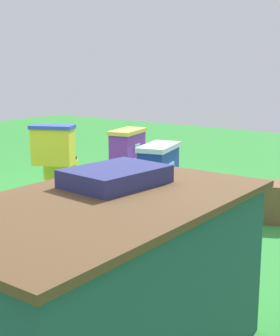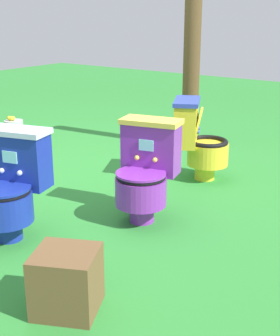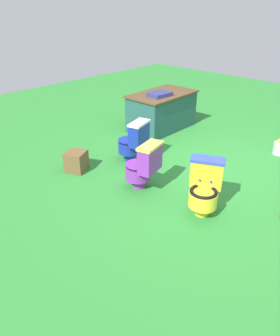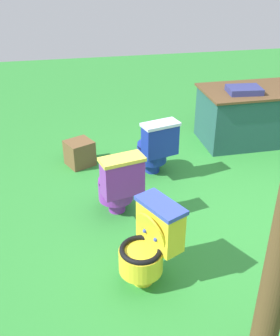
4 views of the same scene
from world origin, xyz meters
name	(u,v)px [view 1 (image 1 of 4)]	position (x,y,z in m)	size (l,w,h in m)	color
ground	(28,228)	(0.00, 0.00, 0.00)	(14.00, 14.00, 0.00)	#2D8433
toilet_yellow	(57,158)	(-0.96, -0.65, 0.37)	(0.62, 0.58, 0.73)	yellow
toilet_blue	(172,192)	(-0.51, 1.08, 0.37)	(0.52, 0.58, 0.73)	#192D9E
toilet_purple	(138,168)	(-1.07, 0.32, 0.37)	(0.51, 0.57, 0.73)	purple
vendor_table	(104,286)	(1.05, 1.77, 0.39)	(1.47, 0.88, 0.85)	#23514C
small_crate	(271,202)	(-1.41, 1.50, 0.16)	(0.30, 0.32, 0.33)	brown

